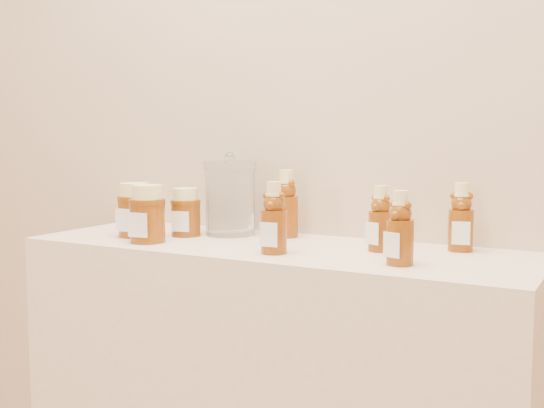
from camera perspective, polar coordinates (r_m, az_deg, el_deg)
The scene contains 10 objects.
wall_back at distance 1.76m, azimuth 3.38°, elevation 12.14°, with size 3.50×0.02×2.70m, color tan.
bear_bottle_back_left at distance 1.70m, azimuth 1.18°, elevation 0.41°, with size 0.07×0.07×0.19m, color #632B07, non-canonical shape.
bear_bottle_back_mid at distance 1.52m, azimuth 9.06°, elevation -0.84°, with size 0.06×0.06×0.16m, color #632B07, non-canonical shape.
bear_bottle_back_right at distance 1.56m, azimuth 15.54°, elevation -0.69°, with size 0.06×0.06×0.17m, color #632B07, non-canonical shape.
bear_bottle_front_left at distance 1.47m, azimuth 0.16°, elevation -0.76°, with size 0.06×0.06×0.18m, color #632B07, non-canonical shape.
bear_bottle_front_right at distance 1.37m, azimuth 10.70°, elevation -1.57°, with size 0.06×0.06×0.17m, color #632B07, non-canonical shape.
honey_jar_left at distance 1.75m, azimuth -11.42°, elevation -0.48°, with size 0.09×0.09×0.14m, color #632B07, non-canonical shape.
honey_jar_back at distance 1.74m, azimuth -7.23°, elevation -0.68°, with size 0.08×0.08×0.12m, color #632B07, non-canonical shape.
honey_jar_front at distance 1.65m, azimuth -10.38°, elevation -0.81°, with size 0.09×0.09×0.14m, color #632B07, non-canonical shape.
glass_canister at distance 1.74m, azimuth -3.53°, elevation 0.77°, with size 0.13×0.13×0.21m, color white, non-canonical shape.
Camera 1 is at (0.75, 0.17, 1.16)m, focal length 45.00 mm.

